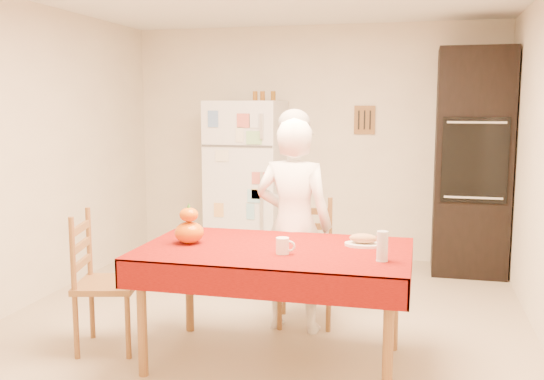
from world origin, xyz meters
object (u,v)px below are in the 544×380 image
(seated_woman, at_px, (294,225))
(pumpkin_lower, at_px, (189,232))
(refrigerator, at_px, (247,181))
(bread_plate, at_px, (363,245))
(wine_glass, at_px, (382,246))
(dining_table, at_px, (275,258))
(chair_far, at_px, (306,256))
(oven_cabinet, at_px, (472,162))
(coffee_mug, at_px, (283,246))
(chair_left, at_px, (98,276))

(seated_woman, distance_m, pumpkin_lower, 0.84)
(refrigerator, distance_m, bread_plate, 2.74)
(wine_glass, xyz_separation_m, bread_plate, (-0.14, 0.35, -0.08))
(refrigerator, distance_m, pumpkin_lower, 2.54)
(seated_woman, bearing_deg, refrigerator, -59.94)
(pumpkin_lower, distance_m, wine_glass, 1.27)
(dining_table, relative_size, chair_far, 1.79)
(chair_far, distance_m, wine_glass, 1.23)
(chair_far, relative_size, wine_glass, 5.40)
(bread_plate, bearing_deg, seated_woman, 141.74)
(seated_woman, height_order, pumpkin_lower, seated_woman)
(bread_plate, bearing_deg, refrigerator, 122.04)
(oven_cabinet, height_order, seated_woman, oven_cabinet)
(chair_far, relative_size, coffee_mug, 9.50)
(chair_far, relative_size, chair_left, 1.00)
(oven_cabinet, distance_m, chair_far, 2.25)
(refrigerator, distance_m, coffee_mug, 2.83)
(oven_cabinet, distance_m, bread_plate, 2.53)
(chair_far, height_order, wine_glass, chair_far)
(coffee_mug, distance_m, bread_plate, 0.56)
(coffee_mug, xyz_separation_m, pumpkin_lower, (-0.66, 0.13, 0.02))
(bread_plate, bearing_deg, coffee_mug, -144.59)
(dining_table, height_order, wine_glass, wine_glass)
(coffee_mug, distance_m, pumpkin_lower, 0.67)
(chair_left, height_order, pumpkin_lower, chair_left)
(refrigerator, xyz_separation_m, seated_woman, (0.91, -1.89, -0.06))
(dining_table, distance_m, seated_woman, 0.62)
(pumpkin_lower, xyz_separation_m, wine_glass, (1.25, -0.16, 0.02))
(chair_left, height_order, seated_woman, seated_woman)
(chair_far, relative_size, bread_plate, 3.96)
(oven_cabinet, bearing_deg, pumpkin_lower, -127.18)
(refrigerator, relative_size, dining_table, 1.00)
(pumpkin_lower, height_order, wine_glass, wine_glass)
(chair_left, bearing_deg, seated_woman, -75.15)
(chair_left, relative_size, pumpkin_lower, 4.96)
(coffee_mug, xyz_separation_m, bread_plate, (0.46, 0.33, -0.04))
(refrigerator, distance_m, dining_table, 2.67)
(refrigerator, xyz_separation_m, pumpkin_lower, (0.34, -2.51, -0.02))
(pumpkin_lower, bearing_deg, chair_far, 53.23)
(seated_woman, distance_m, bread_plate, 0.70)
(bread_plate, bearing_deg, wine_glass, -68.23)
(seated_woman, bearing_deg, coffee_mug, 101.14)
(oven_cabinet, height_order, chair_left, oven_cabinet)
(refrigerator, bearing_deg, chair_left, -96.86)
(chair_far, xyz_separation_m, bread_plate, (0.49, -0.64, 0.26))
(bread_plate, bearing_deg, pumpkin_lower, -170.19)
(oven_cabinet, distance_m, wine_glass, 2.82)
(chair_far, xyz_separation_m, pumpkin_lower, (-0.62, -0.83, 0.33))
(refrigerator, bearing_deg, dining_table, -70.00)
(bread_plate, bearing_deg, chair_left, -172.16)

